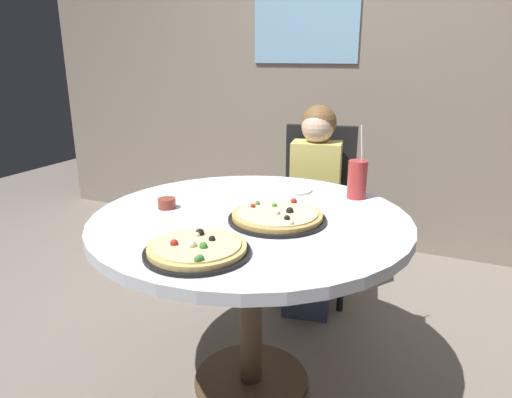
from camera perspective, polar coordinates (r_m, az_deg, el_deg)
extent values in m
plane|color=slate|center=(2.11, -0.60, -21.65)|extent=(8.00, 8.00, 0.00)
cube|color=gray|center=(3.32, 12.90, 19.12)|extent=(5.20, 0.12, 2.90)
cube|color=#8CBFE5|center=(3.37, 6.23, 23.08)|extent=(0.74, 0.02, 0.79)
cylinder|color=silver|center=(1.74, -0.67, -2.65)|extent=(1.20, 1.20, 0.04)
cylinder|color=#4C3826|center=(1.90, -0.63, -13.06)|extent=(0.09, 0.09, 0.69)
cylinder|color=#4C3826|center=(2.10, -0.60, -21.44)|extent=(0.48, 0.48, 0.02)
cube|color=black|center=(2.60, 7.30, -2.94)|extent=(0.47, 0.47, 0.04)
cube|color=black|center=(2.69, 7.97, 3.56)|extent=(0.40, 0.11, 0.52)
cylinder|color=black|center=(2.55, 2.82, -8.68)|extent=(0.04, 0.04, 0.41)
cylinder|color=black|center=(2.52, 10.53, -9.35)|extent=(0.04, 0.04, 0.41)
cylinder|color=black|center=(2.86, 4.14, -5.75)|extent=(0.04, 0.04, 0.41)
cylinder|color=black|center=(2.83, 10.98, -6.31)|extent=(0.04, 0.04, 0.41)
cube|color=#3F4766|center=(2.53, 6.61, -8.52)|extent=(0.29, 0.36, 0.45)
cube|color=#D8CC66|center=(2.51, 7.38, 2.06)|extent=(0.28, 0.20, 0.44)
sphere|color=beige|center=(2.45, 7.65, 8.86)|extent=(0.17, 0.17, 0.17)
sphere|color=brown|center=(2.46, 7.72, 9.38)|extent=(0.18, 0.18, 0.18)
cylinder|color=black|center=(1.68, 2.63, -2.51)|extent=(0.36, 0.36, 0.01)
cylinder|color=tan|center=(1.67, 2.64, -2.06)|extent=(0.33, 0.33, 0.02)
cylinder|color=beige|center=(1.67, 2.64, -1.70)|extent=(0.29, 0.29, 0.01)
sphere|color=black|center=(1.60, 3.86, -2.37)|extent=(0.02, 0.02, 0.02)
sphere|color=#387F33|center=(1.75, 0.20, -0.55)|extent=(0.02, 0.02, 0.02)
sphere|color=#387F33|center=(1.73, 2.30, -0.81)|extent=(0.02, 0.02, 0.02)
sphere|color=#B2231E|center=(1.78, 4.69, -0.27)|extent=(0.02, 0.02, 0.02)
sphere|color=beige|center=(1.55, 4.40, -2.97)|extent=(0.02, 0.02, 0.02)
sphere|color=beige|center=(1.64, 2.58, -1.76)|extent=(0.02, 0.02, 0.02)
sphere|color=black|center=(1.66, 4.19, -1.48)|extent=(0.03, 0.03, 0.03)
sphere|color=#B2231E|center=(1.72, -0.42, -0.90)|extent=(0.02, 0.02, 0.02)
cylinder|color=black|center=(1.42, -7.22, -6.54)|extent=(0.33, 0.33, 0.01)
cylinder|color=#D8B266|center=(1.41, -7.24, -6.02)|extent=(0.30, 0.30, 0.02)
cylinder|color=beige|center=(1.41, -7.26, -5.61)|extent=(0.27, 0.27, 0.01)
sphere|color=beige|center=(1.46, -7.27, -4.43)|extent=(0.02, 0.02, 0.02)
sphere|color=#387F33|center=(1.37, -6.54, -5.81)|extent=(0.02, 0.02, 0.02)
sphere|color=#B2231E|center=(1.40, -10.11, -5.41)|extent=(0.02, 0.02, 0.02)
sphere|color=#387F33|center=(1.29, -6.95, -7.31)|extent=(0.02, 0.02, 0.02)
sphere|color=black|center=(1.47, -6.97, -4.19)|extent=(0.03, 0.03, 0.03)
sphere|color=black|center=(1.42, -5.48, -4.94)|extent=(0.02, 0.02, 0.02)
sphere|color=#387F33|center=(1.29, -7.26, -7.45)|extent=(0.02, 0.02, 0.02)
sphere|color=beige|center=(1.38, -7.81, -5.67)|extent=(0.03, 0.03, 0.03)
cylinder|color=#B73333|center=(1.97, 12.42, 2.37)|extent=(0.08, 0.08, 0.16)
cylinder|color=white|center=(1.94, 13.00, 5.70)|extent=(0.02, 0.02, 0.22)
cylinder|color=brown|center=(1.84, -11.00, -0.52)|extent=(0.07, 0.07, 0.04)
cylinder|color=white|center=(2.05, 4.44, 1.18)|extent=(0.18, 0.18, 0.01)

